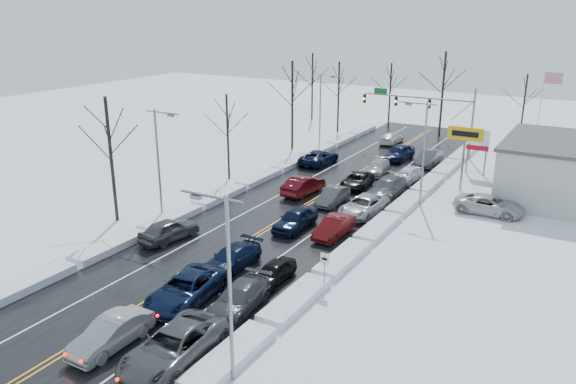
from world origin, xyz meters
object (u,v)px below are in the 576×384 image
Objects in this scene: oncoming_car_0 at (303,194)px; flagpole at (542,110)px; traffic_signal_mast at (429,107)px; tires_plus_sign at (465,138)px.

flagpole is at bearing -122.71° from oncoming_car_0.
traffic_signal_mast is 13.92m from tires_plus_sign.
oncoming_car_0 is (-12.21, -8.50, -4.99)m from tires_plus_sign.
oncoming_car_0 is (-16.88, -22.50, -5.93)m from flagpole.
traffic_signal_mast reaches higher than tires_plus_sign.
tires_plus_sign is at bearing -141.00° from oncoming_car_0.
flagpole reaches higher than tires_plus_sign.
oncoming_car_0 is at bearing -145.17° from tires_plus_sign.
flagpole is at bearing 71.56° from tires_plus_sign.
traffic_signal_mast is 2.21× the size of tires_plus_sign.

